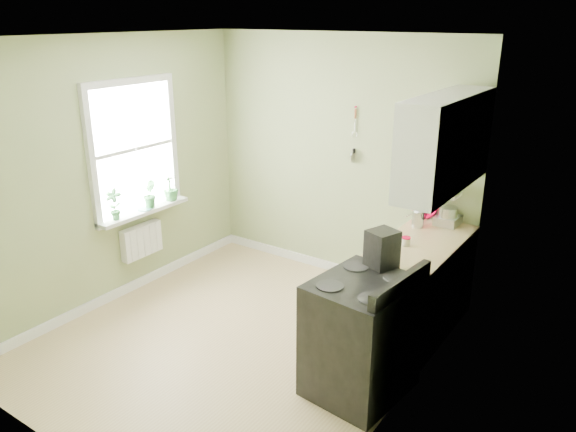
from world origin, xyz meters
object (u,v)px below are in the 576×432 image
Objects in this scene: kettle at (418,217)px; coffee_maker at (382,252)px; stand_mixer at (452,205)px; stove at (361,336)px.

kettle is 1.14m from coffee_maker.
stove is at bearing -91.54° from stand_mixer.
stove is 0.68m from coffee_maker.
stand_mixer is 2.18× the size of kettle.
kettle is (-0.17, 1.46, 0.52)m from stove.
coffee_maker is at bearing -92.91° from stand_mixer.
stand_mixer reaches higher than kettle.
coffee_maker reaches higher than stove.
stove is 2.48× the size of stand_mixer.
stove is 1.86m from stand_mixer.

